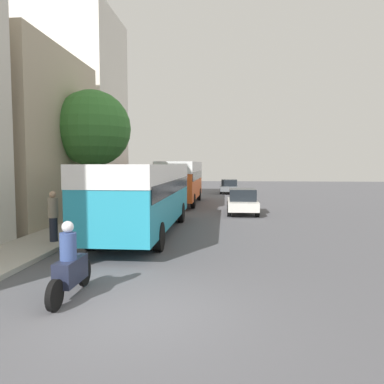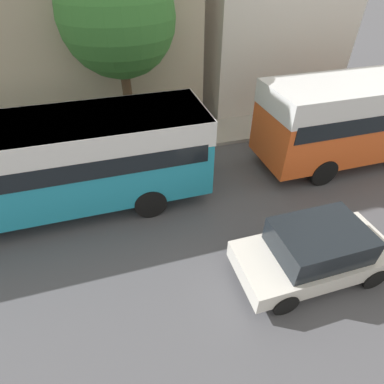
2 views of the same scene
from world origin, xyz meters
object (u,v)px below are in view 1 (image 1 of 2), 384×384
object	(u,v)px
car_crossing	(242,201)
pedestrian_near_curb	(53,215)
motorcycle_behind_lead	(70,267)
car_far_curb	(229,186)
bus_lead	(145,189)
bus_following	(181,177)

from	to	relation	value
car_crossing	pedestrian_near_curb	xyz separation A→B (m)	(-7.28, -9.43, 0.32)
motorcycle_behind_lead	car_far_curb	world-z (taller)	motorcycle_behind_lead
bus_lead	bus_following	distance (m)	12.19
motorcycle_behind_lead	car_far_curb	size ratio (longest dim) A/B	0.53
car_crossing	pedestrian_near_curb	distance (m)	11.91
bus_following	car_far_curb	xyz separation A→B (m)	(3.70, 10.57, -1.29)
bus_lead	bus_following	size ratio (longest dim) A/B	1.14
bus_following	pedestrian_near_curb	distance (m)	15.17
bus_lead	bus_following	xyz separation A→B (m)	(0.14, 12.18, 0.11)
bus_lead	pedestrian_near_curb	xyz separation A→B (m)	(-2.81, -2.66, -0.83)
car_far_curb	car_crossing	bearing A→B (deg)	92.25
bus_following	car_far_curb	world-z (taller)	bus_following
bus_lead	pedestrian_near_curb	world-z (taller)	bus_lead
car_crossing	pedestrian_near_curb	bearing A→B (deg)	-127.68
bus_following	pedestrian_near_curb	bearing A→B (deg)	-101.24
bus_lead	motorcycle_behind_lead	size ratio (longest dim) A/B	4.69
motorcycle_behind_lead	car_crossing	bearing A→B (deg)	73.03
motorcycle_behind_lead	bus_following	bearing A→B (deg)	89.64
bus_following	car_crossing	size ratio (longest dim) A/B	2.36
car_crossing	pedestrian_near_curb	size ratio (longest dim) A/B	2.12
bus_lead	pedestrian_near_curb	bearing A→B (deg)	-136.56
bus_following	car_far_curb	size ratio (longest dim) A/B	2.18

